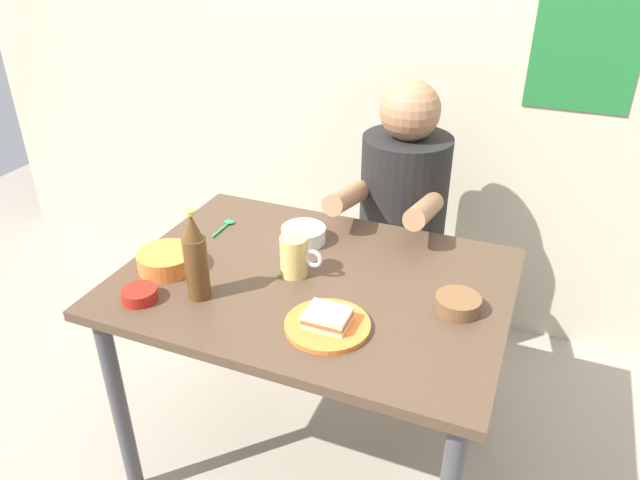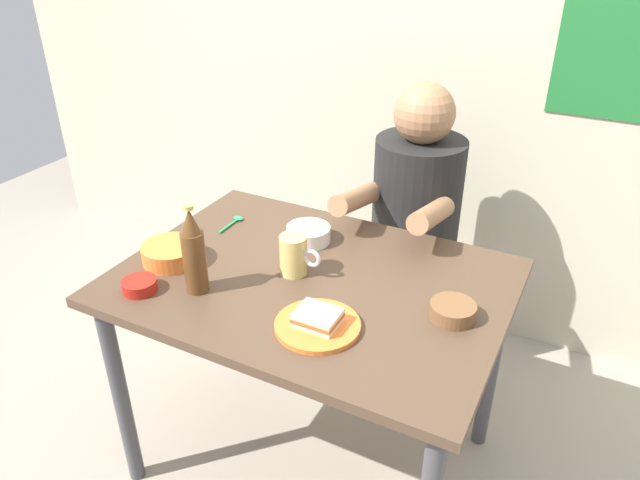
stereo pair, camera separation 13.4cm
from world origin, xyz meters
name	(u,v)px [view 2 (the right image)]	position (x,y,z in m)	size (l,w,h in m)	color
ground_plane	(313,456)	(0.00, 0.00, 0.00)	(6.00, 6.00, 0.00)	gray
wall_back	(442,19)	(0.00, 1.05, 1.30)	(4.40, 0.09, 2.60)	#BCB299
dining_table	(312,304)	(0.00, 0.00, 0.65)	(1.10, 0.80, 0.74)	#4C3828
stool	(409,290)	(0.10, 0.63, 0.35)	(0.34, 0.34, 0.45)	#4C4C51
person_seated	(416,195)	(0.10, 0.62, 0.77)	(0.33, 0.56, 0.72)	black
plate_orange	(318,325)	(0.12, -0.20, 0.75)	(0.22, 0.22, 0.01)	orange
sandwich	(318,318)	(0.12, -0.20, 0.77)	(0.11, 0.09, 0.04)	beige
beer_mug	(293,256)	(-0.06, 0.00, 0.80)	(0.13, 0.08, 0.12)	#D1BC66
beer_bottle	(194,253)	(-0.25, -0.20, 0.86)	(0.06, 0.06, 0.26)	#593819
sambal_bowl_red	(140,285)	(-0.39, -0.28, 0.76)	(0.10, 0.10, 0.03)	#B21E14
soup_bowl_orange	(171,252)	(-0.42, -0.11, 0.77)	(0.17, 0.17, 0.05)	orange
condiment_bowl_brown	(453,310)	(0.41, 0.00, 0.76)	(0.12, 0.12, 0.04)	brown
rice_bowl_white	(308,233)	(-0.11, 0.19, 0.77)	(0.14, 0.14, 0.05)	silver
spoon	(235,221)	(-0.39, 0.18, 0.75)	(0.04, 0.12, 0.01)	#26A559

